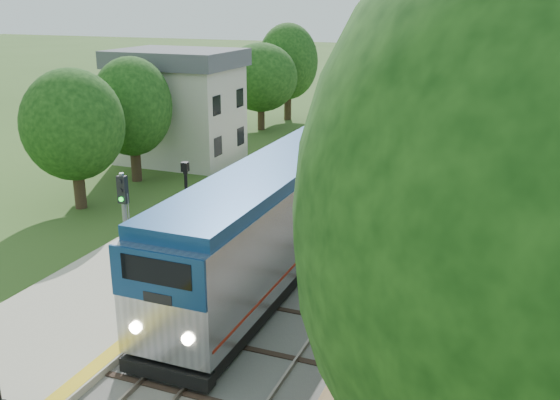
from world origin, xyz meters
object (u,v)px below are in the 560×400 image
at_px(train, 447,78).
at_px(signal_platform, 126,233).
at_px(signal_farside, 441,174).
at_px(station_building, 179,105).
at_px(signal_gantry, 457,69).
at_px(lamppost_far, 188,217).

height_order(train, signal_platform, signal_platform).
bearing_deg(train, signal_farside, -82.99).
height_order(station_building, signal_gantry, station_building).
distance_m(train, signal_farside, 50.85).
relative_size(train, signal_platform, 23.32).
xyz_separation_m(station_building, signal_farside, (20.20, -12.26, 0.11)).
height_order(train, signal_farside, signal_farside).
bearing_deg(signal_farside, signal_gantry, 95.72).
distance_m(station_building, signal_gantry, 29.94).
relative_size(train, signal_farside, 19.21).
bearing_deg(signal_gantry, signal_platform, -96.49).
bearing_deg(signal_farside, train, 97.01).
relative_size(train, lamppost_far, 28.99).
bearing_deg(train, station_building, -110.13).
distance_m(station_building, train, 40.70).
bearing_deg(train, lamppost_far, -94.02).
bearing_deg(station_building, signal_gantry, 56.62).
xyz_separation_m(lamppost_far, signal_farside, (10.04, 4.32, 1.85)).
xyz_separation_m(station_building, signal_platform, (11.10, -22.25, -0.33)).
distance_m(lamppost_far, signal_platform, 5.92).
distance_m(signal_gantry, train, 13.63).
relative_size(lamppost_far, signal_platform, 0.80).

